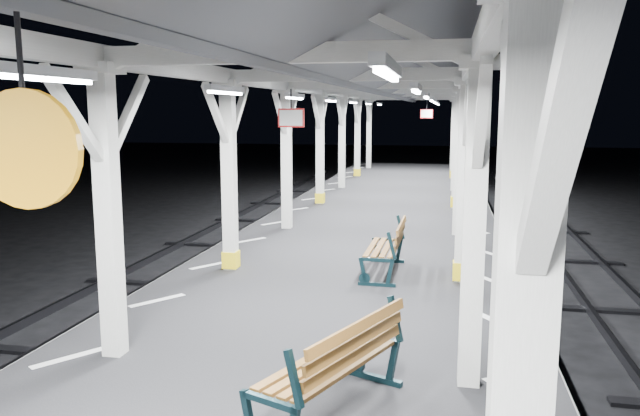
% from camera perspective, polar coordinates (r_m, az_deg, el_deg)
% --- Properties ---
extents(ground, '(120.00, 120.00, 0.00)m').
position_cam_1_polar(ground, '(9.28, -0.16, -15.28)').
color(ground, black).
rests_on(ground, ground).
extents(platform, '(6.00, 50.00, 1.00)m').
position_cam_1_polar(platform, '(9.09, -0.16, -12.41)').
color(platform, black).
rests_on(platform, ground).
extents(hazard_stripes_left, '(1.00, 48.00, 0.01)m').
position_cam_1_polar(hazard_stripes_left, '(9.69, -14.65, -8.19)').
color(hazard_stripes_left, silver).
rests_on(hazard_stripes_left, platform).
extents(hazard_stripes_right, '(1.00, 48.00, 0.01)m').
position_cam_1_polar(hazard_stripes_right, '(8.79, 15.94, -10.04)').
color(hazard_stripes_right, silver).
rests_on(hazard_stripes_right, platform).
extents(track_left, '(2.20, 60.00, 0.16)m').
position_cam_1_polar(track_left, '(11.30, -26.40, -11.30)').
color(track_left, '#2D2D33').
rests_on(track_left, ground).
extents(canopy, '(5.40, 49.00, 4.65)m').
position_cam_1_polar(canopy, '(8.48, -0.19, 14.00)').
color(canopy, silver).
rests_on(canopy, platform).
extents(bench_near, '(1.29, 1.90, 0.97)m').
position_cam_1_polar(bench_near, '(5.88, 1.68, -14.02)').
color(bench_near, black).
rests_on(bench_near, platform).
extents(bench_mid, '(0.66, 1.70, 0.92)m').
position_cam_1_polar(bench_mid, '(10.82, 6.32, -3.50)').
color(bench_mid, black).
rests_on(bench_mid, platform).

